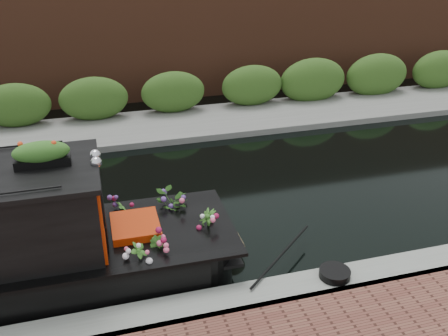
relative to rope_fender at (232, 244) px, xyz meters
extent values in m
plane|color=black|center=(-1.76, 1.89, -0.18)|extent=(80.00, 80.00, 0.00)
cube|color=gray|center=(-1.76, -1.41, -0.18)|extent=(40.00, 0.60, 0.50)
cube|color=slate|center=(-1.76, 6.09, -0.18)|extent=(40.00, 2.40, 0.34)
cube|color=#33571D|center=(-1.76, 6.99, -0.18)|extent=(40.00, 1.10, 2.80)
cube|color=brown|center=(-1.76, 9.09, -0.18)|extent=(40.00, 1.00, 8.00)
cube|color=#BB2D07|center=(-2.11, 0.00, 1.16)|extent=(0.08, 1.64, 1.27)
cube|color=black|center=(-3.35, -0.84, 1.23)|extent=(0.85, 0.04, 0.52)
cube|color=#BB2D07|center=(-1.62, 0.00, 0.48)|extent=(0.76, 0.86, 0.47)
sphere|color=silver|center=(-2.10, -0.13, 1.90)|extent=(0.17, 0.17, 0.17)
sphere|color=silver|center=(-2.10, 0.13, 1.90)|extent=(0.17, 0.17, 0.17)
cube|color=black|center=(-2.82, 0.00, 1.93)|extent=(0.77, 0.22, 0.13)
ellipsoid|color=#F4441B|center=(-2.82, 0.00, 2.11)|extent=(0.85, 0.23, 0.23)
imported|color=#366D24|center=(-1.65, -0.73, 0.53)|extent=(0.34, 0.36, 0.56)
imported|color=#366D24|center=(-1.35, -0.60, 0.50)|extent=(0.35, 0.35, 0.50)
imported|color=#366D24|center=(-0.90, 0.56, 0.56)|extent=(0.65, 0.58, 0.63)
imported|color=#366D24|center=(-0.47, -0.19, 0.55)|extent=(0.44, 0.44, 0.60)
imported|color=#366D24|center=(-1.78, 0.71, 0.49)|extent=(0.17, 0.26, 0.49)
cylinder|color=olive|center=(0.00, 0.00, 0.00)|extent=(0.36, 0.39, 0.36)
cylinder|color=black|center=(1.24, -1.37, 0.13)|extent=(0.48, 0.48, 0.12)
camera|label=1|loc=(-2.08, -6.85, 4.98)|focal=40.00mm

